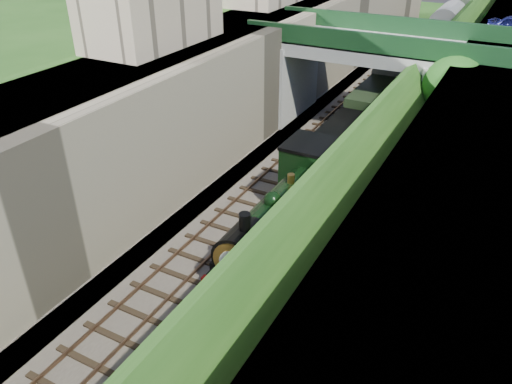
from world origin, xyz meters
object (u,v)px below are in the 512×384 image
at_px(road_bridge, 382,74).
at_px(tree, 456,90).
at_px(locomotive, 288,212).
at_px(tender, 343,154).

distance_m(road_bridge, tree, 5.74).
xyz_separation_m(road_bridge, tree, (4.97, -2.81, 0.57)).
height_order(road_bridge, tree, road_bridge).
height_order(road_bridge, locomotive, road_bridge).
distance_m(tree, tender, 7.43).
relative_size(road_bridge, locomotive, 1.56).
height_order(road_bridge, tender, road_bridge).
xyz_separation_m(tree, locomotive, (-4.71, -12.24, -2.75)).
bearing_deg(locomotive, tree, 68.94).
distance_m(road_bridge, locomotive, 15.21).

